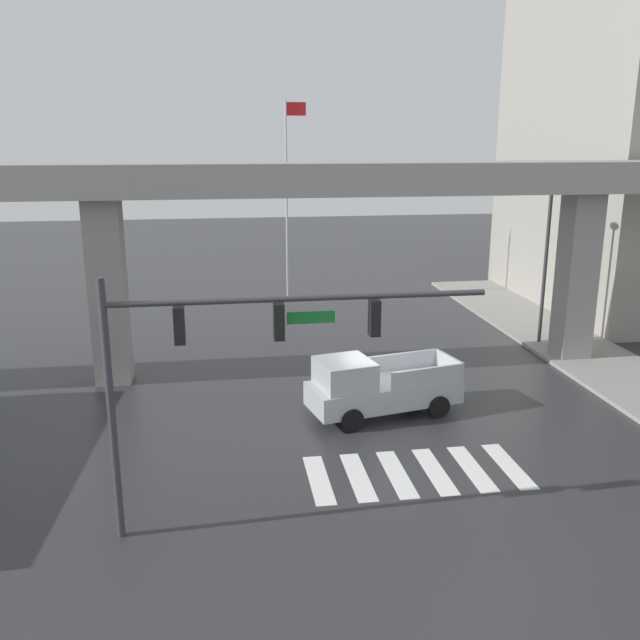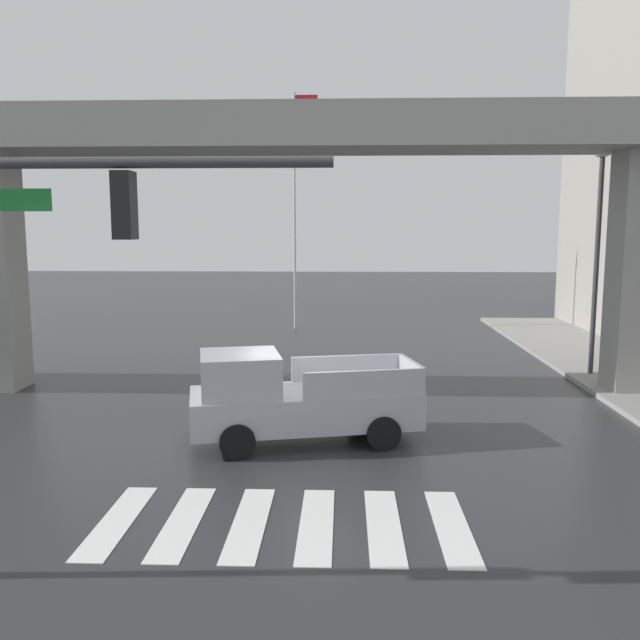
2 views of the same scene
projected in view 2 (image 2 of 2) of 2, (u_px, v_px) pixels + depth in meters
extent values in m
plane|color=#2D2D30|center=(301.00, 437.00, 15.24)|extent=(120.00, 120.00, 0.00)
cube|color=silver|center=(117.00, 521.00, 10.87)|extent=(0.55, 2.80, 0.01)
cube|color=silver|center=(183.00, 522.00, 10.83)|extent=(0.55, 2.80, 0.01)
cube|color=silver|center=(250.00, 523.00, 10.79)|extent=(0.55, 2.80, 0.01)
cube|color=silver|center=(316.00, 524.00, 10.75)|extent=(0.55, 2.80, 0.01)
cube|color=silver|center=(384.00, 525.00, 10.71)|extent=(0.55, 2.80, 0.01)
cube|color=silver|center=(452.00, 526.00, 10.67)|extent=(0.55, 2.80, 0.01)
cube|color=gray|center=(310.00, 129.00, 18.64)|extent=(56.53, 2.54, 1.20)
cube|color=gray|center=(636.00, 274.00, 18.86)|extent=(1.30, 1.30, 7.00)
cube|color=#A8AAAF|center=(305.00, 408.00, 14.88)|extent=(5.39, 2.96, 0.80)
cube|color=#A8AAAF|center=(240.00, 373.00, 14.50)|extent=(2.04, 2.07, 0.90)
cube|color=#3F5160|center=(219.00, 374.00, 14.42)|extent=(0.46, 1.65, 0.77)
cube|color=#A8AAAF|center=(364.00, 384.00, 14.14)|extent=(2.61, 0.67, 0.60)
cube|color=#A8AAAF|center=(346.00, 368.00, 15.84)|extent=(2.61, 0.67, 0.60)
cube|color=#A8AAAF|center=(411.00, 373.00, 15.23)|extent=(0.48, 1.73, 0.60)
cylinder|color=black|center=(237.00, 441.00, 13.77)|extent=(0.80, 0.44, 0.76)
cylinder|color=black|center=(233.00, 417.00, 15.53)|extent=(0.80, 0.44, 0.76)
cylinder|color=black|center=(383.00, 433.00, 14.34)|extent=(0.80, 0.44, 0.76)
cylinder|color=black|center=(363.00, 411.00, 16.09)|extent=(0.80, 0.44, 0.76)
cube|color=black|center=(124.00, 206.00, 8.16)|extent=(0.24, 0.32, 0.84)
sphere|color=green|center=(125.00, 227.00, 8.20)|extent=(0.17, 0.17, 0.17)
cube|color=#19722D|center=(8.00, 200.00, 8.21)|extent=(1.10, 0.04, 0.28)
cylinder|color=#38383D|center=(596.00, 270.00, 20.93)|extent=(0.16, 0.16, 7.00)
ellipsoid|color=beige|center=(603.00, 154.00, 20.43)|extent=(0.44, 0.70, 0.24)
cylinder|color=silver|center=(295.00, 213.00, 31.17)|extent=(0.12, 0.12, 11.10)
cube|color=red|center=(306.00, 103.00, 30.46)|extent=(1.10, 0.04, 0.70)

